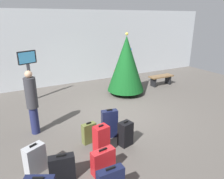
% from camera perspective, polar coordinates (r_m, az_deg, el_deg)
% --- Properties ---
extents(ground_plane, '(16.00, 16.00, 0.00)m').
position_cam_1_polar(ground_plane, '(7.38, 0.97, -6.42)').
color(ground_plane, '#514C47').
extents(back_wall, '(16.00, 0.20, 3.51)m').
position_cam_1_polar(back_wall, '(10.65, -10.22, 11.10)').
color(back_wall, '#B7BCC1').
rests_on(back_wall, ground_plane).
extents(holiday_tree, '(1.55, 1.55, 2.60)m').
position_cam_1_polar(holiday_tree, '(8.85, 3.84, 6.98)').
color(holiday_tree, '#4C3319').
rests_on(holiday_tree, ground_plane).
extents(flight_info_kiosk, '(0.70, 0.34, 1.97)m').
position_cam_1_polar(flight_info_kiosk, '(8.73, -21.69, 5.49)').
color(flight_info_kiosk, '#333338').
rests_on(flight_info_kiosk, ground_plane).
extents(waiting_bench, '(1.23, 0.44, 0.48)m').
position_cam_1_polar(waiting_bench, '(10.53, 13.12, 2.98)').
color(waiting_bench, brown).
rests_on(waiting_bench, ground_plane).
extents(traveller_0, '(0.43, 0.43, 1.85)m').
position_cam_1_polar(traveller_0, '(6.19, -20.83, -2.97)').
color(traveller_0, '#1E234C').
rests_on(traveller_0, ground_plane).
extents(suitcase_0, '(0.38, 0.31, 0.77)m').
position_cam_1_polar(suitcase_0, '(5.23, -2.91, -13.45)').
color(suitcase_0, '#B2191E').
rests_on(suitcase_0, ground_plane).
extents(suitcase_1, '(0.54, 0.28, 0.60)m').
position_cam_1_polar(suitcase_1, '(4.64, -13.35, -20.00)').
color(suitcase_1, black).
rests_on(suitcase_1, ground_plane).
extents(suitcase_2, '(0.38, 0.33, 0.68)m').
position_cam_1_polar(suitcase_2, '(5.55, 3.67, -11.86)').
color(suitcase_2, black).
rests_on(suitcase_2, ground_plane).
extents(suitcase_3, '(0.49, 0.39, 0.68)m').
position_cam_1_polar(suitcase_3, '(4.97, -20.11, -17.25)').
color(suitcase_3, '#9EA0A5').
rests_on(suitcase_3, ground_plane).
extents(suitcase_4, '(0.54, 0.25, 0.58)m').
position_cam_1_polar(suitcase_4, '(4.73, -2.43, -18.80)').
color(suitcase_4, '#B2191E').
rests_on(suitcase_4, ground_plane).
extents(suitcase_5, '(0.39, 0.22, 0.59)m').
position_cam_1_polar(suitcase_5, '(5.69, -6.23, -11.63)').
color(suitcase_5, '#59602D').
rests_on(suitcase_5, ground_plane).
extents(suitcase_8, '(0.46, 0.26, 0.84)m').
position_cam_1_polar(suitcase_8, '(5.84, -0.67, -9.27)').
color(suitcase_8, '#141938').
rests_on(suitcase_8, ground_plane).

